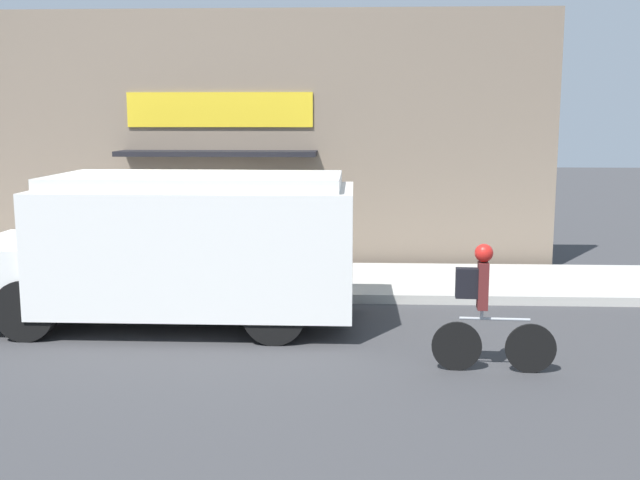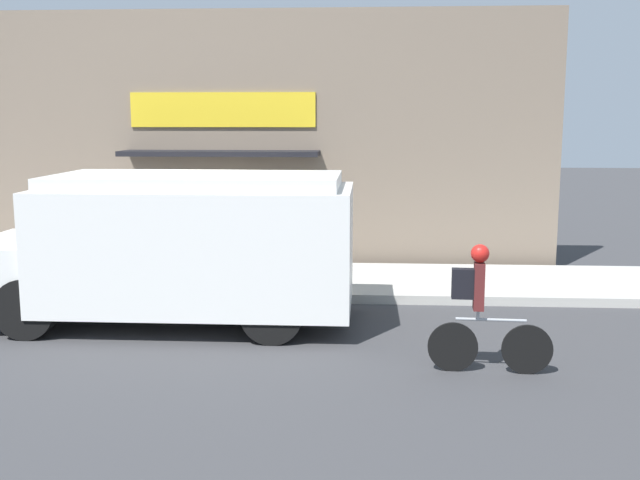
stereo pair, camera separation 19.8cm
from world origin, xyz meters
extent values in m
plane|color=#38383A|center=(0.00, 0.00, 0.00)|extent=(70.00, 70.00, 0.00)
cube|color=#ADAAA3|center=(0.00, 1.38, 0.08)|extent=(28.00, 2.76, 0.15)
cube|color=#756656|center=(0.00, 3.09, 2.58)|extent=(13.85, 0.18, 5.16)
cube|color=gold|center=(0.22, 2.98, 3.20)|extent=(3.73, 0.05, 0.69)
cube|color=black|center=(0.22, 2.59, 2.35)|extent=(3.91, 0.82, 0.10)
cube|color=white|center=(0.65, -1.33, 1.17)|extent=(4.49, 2.16, 1.75)
cube|color=white|center=(-2.11, -1.32, 0.78)|extent=(1.05, 1.98, 0.96)
cube|color=white|center=(0.65, -1.33, 2.14)|extent=(4.13, 1.99, 0.19)
cube|color=red|center=(-0.58, 0.00, 1.26)|extent=(0.02, 0.44, 0.44)
cylinder|color=black|center=(-1.58, -0.41, 0.43)|extent=(0.86, 0.26, 0.86)
cylinder|color=black|center=(-1.59, -2.24, 0.43)|extent=(0.86, 0.26, 0.86)
cylinder|color=black|center=(1.85, -0.42, 0.43)|extent=(0.86, 0.26, 0.86)
cylinder|color=black|center=(1.84, -2.25, 0.43)|extent=(0.86, 0.26, 0.86)
cylinder|color=black|center=(5.05, -3.28, 0.30)|extent=(0.61, 0.07, 0.61)
cylinder|color=black|center=(4.17, -3.23, 0.30)|extent=(0.61, 0.07, 0.61)
cylinder|color=#999EA3|center=(4.61, -3.26, 0.66)|extent=(0.84, 0.08, 0.04)
cylinder|color=#999EA3|center=(4.45, -3.25, 0.72)|extent=(0.04, 0.04, 0.12)
cube|color=#561E1E|center=(4.45, -3.25, 1.06)|extent=(0.13, 0.21, 0.57)
sphere|color=red|center=(4.45, -3.25, 1.46)|extent=(0.22, 0.22, 0.22)
cube|color=black|center=(4.26, -3.24, 1.09)|extent=(0.27, 0.15, 0.36)
cylinder|color=#2D5138|center=(1.56, 1.48, 0.57)|extent=(0.54, 0.54, 0.83)
cylinder|color=black|center=(1.56, 1.48, 1.00)|extent=(0.55, 0.55, 0.04)
camera|label=1|loc=(2.91, -12.04, 3.04)|focal=42.00mm
camera|label=2|loc=(3.11, -12.03, 3.04)|focal=42.00mm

